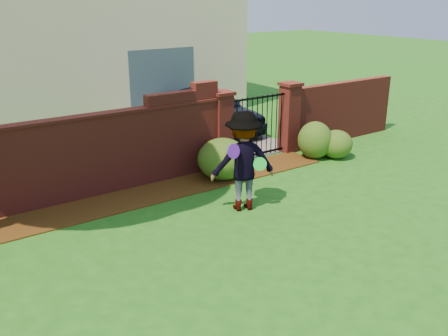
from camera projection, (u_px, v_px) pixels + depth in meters
ground at (241, 261)px, 8.00m from camera, size 80.00×80.00×0.01m
mulch_bed at (105, 205)px, 10.05m from camera, size 11.10×1.08×0.03m
brick_wall at (37, 164)px, 9.69m from camera, size 8.70×0.31×2.16m
brick_wall_return at (341, 111)px, 14.38m from camera, size 4.00×0.25×1.70m
pillar_left at (222, 129)px, 12.07m from camera, size 0.50×0.50×1.88m
pillar_right at (289, 117)px, 13.26m from camera, size 0.50×0.50×1.88m
iron_gate at (257, 127)px, 12.70m from camera, size 1.78×0.03×1.60m
driveway at (179, 127)px, 16.07m from camera, size 3.20×8.00×0.01m
house at (53, 22)px, 16.76m from camera, size 12.40×6.40×6.30m
car at (216, 110)px, 15.28m from camera, size 1.86×4.11×1.37m
shrub_left at (223, 159)px, 11.39m from camera, size 1.17×1.17×0.96m
shrub_middle at (315, 140)px, 12.84m from camera, size 0.89×0.89×0.98m
shrub_right at (336, 144)px, 12.89m from camera, size 0.84×0.84×0.74m
man at (243, 162)px, 9.59m from camera, size 1.46×1.15×1.98m
frisbee_purple at (234, 151)px, 9.14m from camera, size 0.29×0.11×0.28m
frisbee_green at (260, 164)px, 9.50m from camera, size 0.26×0.19×0.27m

